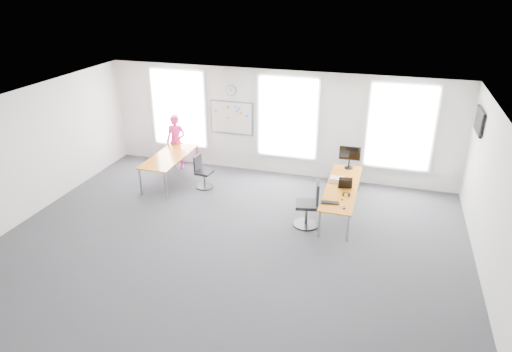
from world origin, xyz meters
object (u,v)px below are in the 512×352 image
(headphones, at_px, (346,194))
(monitor, at_px, (350,155))
(chair_right, at_px, (310,206))
(desk_left, at_px, (170,158))
(person, at_px, (176,142))
(desk_right, at_px, (342,188))
(keyboard, at_px, (330,203))
(chair_left, at_px, (203,173))

(headphones, relative_size, monitor, 0.27)
(chair_right, xyz_separation_m, headphones, (0.76, 0.38, 0.23))
(desk_left, bearing_deg, person, 105.09)
(desk_right, xyz_separation_m, keyboard, (-0.15, -0.95, 0.05))
(desk_left, height_order, headphones, desk_left)
(headphones, height_order, monitor, monitor)
(headphones, bearing_deg, desk_right, 102.93)
(chair_left, height_order, headphones, chair_left)
(desk_right, bearing_deg, monitor, 88.73)
(chair_right, bearing_deg, monitor, 151.89)
(chair_right, height_order, headphones, chair_right)
(desk_left, xyz_separation_m, headphones, (4.91, -0.92, 0.01))
(desk_left, xyz_separation_m, person, (-0.26, 0.96, 0.10))
(desk_right, bearing_deg, desk_left, 174.88)
(desk_left, relative_size, chair_right, 1.92)
(keyboard, bearing_deg, chair_right, 160.36)
(desk_right, relative_size, monitor, 4.61)
(headphones, bearing_deg, keyboard, -127.17)
(chair_right, bearing_deg, person, -127.98)
(desk_right, relative_size, headphones, 16.87)
(desk_left, distance_m, chair_right, 4.36)
(desk_left, relative_size, monitor, 3.53)
(person, distance_m, keyboard, 5.40)
(desk_left, height_order, chair_left, chair_left)
(desk_right, bearing_deg, keyboard, -99.08)
(person, bearing_deg, desk_left, -81.55)
(chair_right, relative_size, monitor, 1.84)
(desk_right, relative_size, desk_left, 1.31)
(chair_left, bearing_deg, desk_left, 90.78)
(keyboard, relative_size, monitor, 0.66)
(desk_left, height_order, chair_right, chair_right)
(chair_left, distance_m, headphones, 4.03)
(chair_left, relative_size, headphones, 5.47)
(chair_right, xyz_separation_m, monitor, (0.64, 2.05, 0.55))
(desk_right, distance_m, person, 5.21)
(keyboard, distance_m, headphones, 0.54)
(chair_left, xyz_separation_m, monitor, (3.80, 0.82, 0.64))
(monitor, bearing_deg, person, 175.49)
(keyboard, height_order, headphones, headphones)
(desk_left, relative_size, keyboard, 5.35)
(headphones, bearing_deg, chair_right, -157.04)
(chair_right, distance_m, chair_left, 3.39)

